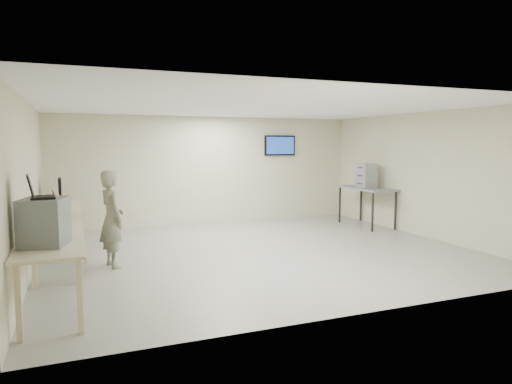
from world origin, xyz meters
name	(u,v)px	position (x,y,z in m)	size (l,w,h in m)	color
room	(260,179)	(0.03, 0.06, 1.41)	(8.01, 7.01, 2.81)	#98978E
workbench	(58,221)	(-3.59, 0.00, 0.83)	(0.76, 6.00, 0.90)	#BCB48C
equipment_box	(44,222)	(-3.65, -2.26, 1.18)	(0.47, 0.54, 0.56)	slate
laptop_on_box	(38,192)	(-3.71, -2.26, 1.53)	(0.32, 0.38, 0.28)	black
laptop_0	(47,230)	(-3.66, -1.60, 0.97)	(0.38, 0.42, 0.29)	black
laptop_1	(54,218)	(-3.62, -0.51, 0.97)	(0.33, 0.36, 0.25)	black
laptop_2	(55,206)	(-3.65, 0.88, 0.97)	(0.34, 0.40, 0.28)	black
laptop_3	(58,199)	(-3.64, 2.00, 0.97)	(0.29, 0.35, 0.26)	black
monitor_near	(60,187)	(-3.60, 2.41, 1.19)	(0.21, 0.48, 0.47)	black
monitor_far	(60,187)	(-3.60, 2.75, 1.15)	(0.19, 0.42, 0.42)	black
soldier	(112,219)	(-2.74, -0.08, 0.83)	(0.60, 0.40, 1.65)	#767A58
side_table	(367,190)	(3.60, 1.61, 0.92)	(0.77, 1.65, 0.99)	slate
storage_bins	(366,176)	(3.58, 1.61, 1.29)	(0.39, 0.43, 0.61)	#989BA1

